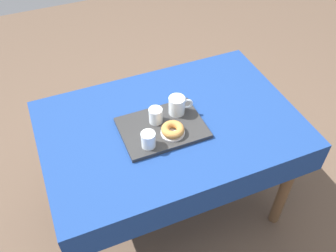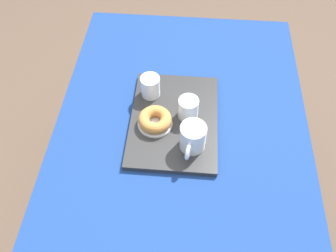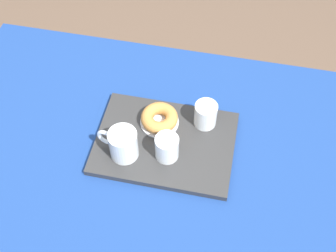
{
  "view_description": "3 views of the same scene",
  "coord_description": "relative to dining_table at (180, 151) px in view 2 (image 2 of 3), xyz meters",
  "views": [
    {
      "loc": [
        0.53,
        1.24,
        2.08
      ],
      "look_at": [
        0.04,
        0.06,
        0.8
      ],
      "focal_mm": 39.59,
      "sensor_mm": 36.0,
      "label": 1
    },
    {
      "loc": [
        -0.69,
        -0.01,
        1.73
      ],
      "look_at": [
        0.02,
        0.05,
        0.77
      ],
      "focal_mm": 37.46,
      "sensor_mm": 36.0,
      "label": 2
    },
    {
      "loc": [
        0.21,
        -0.69,
        1.86
      ],
      "look_at": [
        0.06,
        0.08,
        0.78
      ],
      "focal_mm": 46.75,
      "sensor_mm": 36.0,
      "label": 3
    }
  ],
  "objects": [
    {
      "name": "ground_plane",
      "position": [
        0.0,
        0.0,
        -0.65
      ],
      "size": [
        6.0,
        6.0,
        0.0
      ],
      "primitive_type": "plane",
      "color": "brown"
    },
    {
      "name": "tea_mug_left",
      "position": [
        -0.05,
        -0.04,
        0.16
      ],
      "size": [
        0.13,
        0.08,
        0.1
      ],
      "color": "white",
      "rests_on": "serving_tray"
    },
    {
      "name": "sugar_donut_left",
      "position": [
        0.03,
        0.09,
        0.14
      ],
      "size": [
        0.11,
        0.11,
        0.04
      ],
      "primitive_type": "torus",
      "color": "#BC7F3D",
      "rests_on": "donut_plate_left"
    },
    {
      "name": "donut_plate_left",
      "position": [
        0.03,
        0.09,
        0.12
      ],
      "size": [
        0.12,
        0.12,
        0.01
      ],
      "primitive_type": "cylinder",
      "color": "silver",
      "rests_on": "serving_tray"
    },
    {
      "name": "serving_tray",
      "position": [
        0.06,
        0.03,
        0.11
      ],
      "size": [
        0.42,
        0.3,
        0.02
      ],
      "primitive_type": "cube",
      "color": "#2D2D2D",
      "rests_on": "dining_table"
    },
    {
      "name": "dining_table",
      "position": [
        0.0,
        0.0,
        0.0
      ],
      "size": [
        1.32,
        0.88,
        0.75
      ],
      "color": "navy",
      "rests_on": "ground"
    },
    {
      "name": "water_glass_near",
      "position": [
        0.07,
        -0.02,
        0.15
      ],
      "size": [
        0.07,
        0.07,
        0.08
      ],
      "color": "white",
      "rests_on": "serving_tray"
    },
    {
      "name": "water_glass_far",
      "position": [
        0.16,
        0.12,
        0.15
      ],
      "size": [
        0.07,
        0.07,
        0.08
      ],
      "color": "white",
      "rests_on": "serving_tray"
    }
  ]
}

